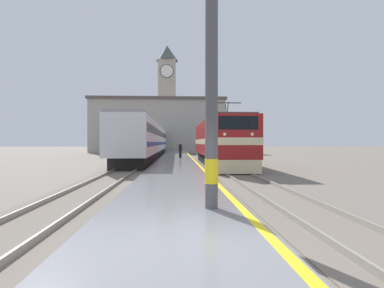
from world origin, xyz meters
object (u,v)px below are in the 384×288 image
Objects in this scene: catenary_mast at (215,58)px; person_on_platform at (180,150)px; passenger_train at (154,141)px; locomotive_train at (219,142)px; clock_tower at (167,94)px.

catenary_mast is 23.87m from person_on_platform.
catenary_mast is at bearing -83.38° from passenger_train.
catenary_mast is 4.72× the size of person_on_platform.
locomotive_train is 20.67m from passenger_train.
catenary_mast reaches higher than locomotive_train.
passenger_train is at bearing 109.63° from locomotive_train.
locomotive_train is 6.76m from person_on_platform.
locomotive_train is 10.25× the size of person_on_platform.
passenger_train is at bearing 105.53° from person_on_platform.
passenger_train is 28.53m from clock_tower.
catenary_mast is (4.32, -37.26, 1.81)m from passenger_train.
clock_tower is at bearing 93.77° from person_on_platform.
passenger_train is 14.11m from person_on_platform.
passenger_train is at bearing 96.62° from catenary_mast.
catenary_mast reaches higher than person_on_platform.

